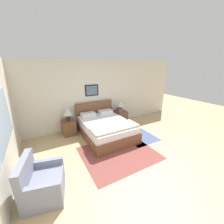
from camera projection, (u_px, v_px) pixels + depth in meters
ground_plane at (154, 176)px, 3.13m from camera, size 16.00×16.00×0.00m
wall_back at (95, 94)px, 5.47m from camera, size 7.88×0.09×2.60m
wall_left at (1, 121)px, 2.80m from camera, size 0.08×5.70×2.60m
area_rug_main at (119, 153)px, 3.94m from camera, size 2.03×1.70×0.01m
area_rug_bedside at (138, 136)px, 4.91m from camera, size 1.00×1.25×0.01m
bed at (106, 128)px, 4.83m from camera, size 1.52×2.05×1.03m
armchair at (42, 183)px, 2.57m from camera, size 0.83×0.91×0.85m
nightstand_near_window at (69, 127)px, 4.97m from camera, size 0.44×0.52×0.53m
nightstand_by_door at (121, 117)px, 5.99m from camera, size 0.44×0.52×0.53m
table_lamp_near_window at (68, 112)px, 4.79m from camera, size 0.33×0.33×0.46m
table_lamp_by_door at (121, 104)px, 5.80m from camera, size 0.33×0.33×0.46m
book_thick_bottom at (119, 111)px, 5.82m from camera, size 0.23×0.27×0.03m
book_hardcover_middle at (119, 111)px, 5.81m from camera, size 0.18×0.27×0.03m
book_novel_upper at (119, 110)px, 5.80m from camera, size 0.19×0.28×0.03m
book_slim_near_top at (119, 110)px, 5.79m from camera, size 0.23×0.25×0.04m
book_paperback_top at (119, 109)px, 5.78m from camera, size 0.18×0.26×0.04m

